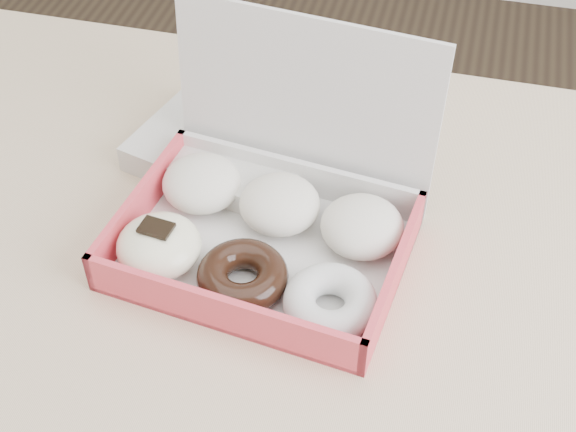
# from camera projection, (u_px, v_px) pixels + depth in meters

# --- Properties ---
(table) EXTENTS (1.20, 0.80, 0.75)m
(table) POSITION_uv_depth(u_px,v_px,m) (252.00, 274.00, 1.04)
(table) COLOR tan
(table) RESTS_ON ground
(donut_box) EXTENTS (0.36, 0.31, 0.24)m
(donut_box) POSITION_uv_depth(u_px,v_px,m) (265.00, 222.00, 0.94)
(donut_box) COLOR silver
(donut_box) RESTS_ON table
(newspapers) EXTENTS (0.27, 0.24, 0.04)m
(newspapers) POSITION_uv_depth(u_px,v_px,m) (231.00, 148.00, 1.07)
(newspapers) COLOR silver
(newspapers) RESTS_ON table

